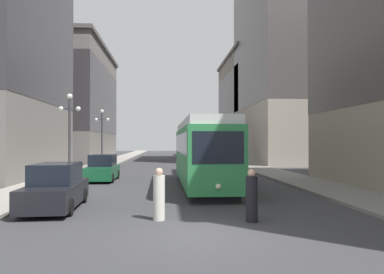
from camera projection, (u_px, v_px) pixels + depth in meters
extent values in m
plane|color=#38383A|center=(196.00, 236.00, 10.21)|extent=(200.00, 200.00, 0.00)
cube|color=gray|center=(113.00, 161.00, 49.53)|extent=(3.23, 120.00, 0.15)
cube|color=gray|center=(231.00, 161.00, 50.68)|extent=(3.23, 120.00, 0.15)
cube|color=black|center=(202.00, 184.00, 21.44)|extent=(2.34, 11.58, 0.35)
cube|color=#2D8447|center=(202.00, 155.00, 21.47)|extent=(2.74, 12.59, 3.10)
cube|color=black|center=(202.00, 143.00, 21.48)|extent=(2.76, 12.09, 1.08)
cube|color=silver|center=(202.00, 126.00, 21.49)|extent=(2.53, 12.34, 0.44)
cube|color=black|center=(218.00, 148.00, 15.24)|extent=(2.21, 0.10, 1.40)
sphere|color=#F2EACC|center=(218.00, 187.00, 15.14)|extent=(0.24, 0.24, 0.24)
cube|color=black|center=(217.00, 165.00, 38.46)|extent=(2.51, 11.56, 0.35)
cube|color=silver|center=(217.00, 149.00, 38.49)|extent=(2.92, 12.57, 3.10)
cube|color=black|center=(217.00, 144.00, 38.50)|extent=(2.94, 12.07, 1.30)
cube|color=black|center=(229.00, 147.00, 32.29)|extent=(2.31, 0.15, 1.71)
cylinder|color=black|center=(86.00, 178.00, 23.36)|extent=(0.18, 0.64, 0.64)
cylinder|color=black|center=(94.00, 174.00, 26.17)|extent=(0.18, 0.64, 0.64)
cylinder|color=black|center=(112.00, 178.00, 23.49)|extent=(0.18, 0.64, 0.64)
cylinder|color=black|center=(118.00, 174.00, 26.30)|extent=(0.18, 0.64, 0.64)
cube|color=#14512D|center=(103.00, 172.00, 24.83)|extent=(1.82, 4.55, 0.84)
cube|color=black|center=(103.00, 160.00, 24.96)|extent=(1.60, 2.51, 0.80)
cylinder|color=black|center=(20.00, 208.00, 12.77)|extent=(0.21, 0.65, 0.64)
cylinder|color=black|center=(44.00, 196.00, 15.66)|extent=(0.21, 0.65, 0.64)
cylinder|color=black|center=(70.00, 207.00, 12.98)|extent=(0.21, 0.65, 0.64)
cylinder|color=black|center=(84.00, 195.00, 15.86)|extent=(0.21, 0.65, 0.64)
cube|color=black|center=(56.00, 194.00, 14.32)|extent=(2.03, 4.77, 0.84)
cube|color=black|center=(57.00, 173.00, 14.45)|extent=(1.71, 2.65, 0.80)
cylinder|color=black|center=(252.00, 199.00, 12.03)|extent=(0.40, 0.40, 1.51)
sphere|color=tan|center=(252.00, 173.00, 12.04)|extent=(0.27, 0.27, 0.27)
cylinder|color=beige|center=(159.00, 198.00, 12.30)|extent=(0.40, 0.40, 1.53)
sphere|color=tan|center=(159.00, 172.00, 12.32)|extent=(0.27, 0.27, 0.27)
cylinder|color=#333338|center=(69.00, 140.00, 23.39)|extent=(0.16, 0.16, 5.35)
sphere|color=white|center=(70.00, 96.00, 23.43)|extent=(0.36, 0.36, 0.36)
sphere|color=white|center=(61.00, 109.00, 23.38)|extent=(0.31, 0.31, 0.31)
sphere|color=white|center=(78.00, 109.00, 23.46)|extent=(0.31, 0.31, 0.31)
cube|color=#333338|center=(70.00, 109.00, 23.42)|extent=(1.10, 0.06, 0.06)
cylinder|color=#333338|center=(102.00, 140.00, 35.14)|extent=(0.16, 0.16, 5.39)
sphere|color=white|center=(102.00, 111.00, 35.19)|extent=(0.36, 0.36, 0.36)
sphere|color=white|center=(96.00, 120.00, 35.13)|extent=(0.31, 0.31, 0.31)
sphere|color=white|center=(108.00, 120.00, 35.21)|extent=(0.31, 0.31, 0.31)
cube|color=#333338|center=(102.00, 120.00, 35.17)|extent=(1.10, 0.06, 0.06)
cube|color=slate|center=(62.00, 106.00, 52.46)|extent=(12.53, 22.09, 15.99)
cube|color=#383538|center=(62.00, 100.00, 52.47)|extent=(12.57, 22.13, 9.59)
cube|color=#5F5B56|center=(63.00, 50.00, 52.58)|extent=(13.13, 22.69, 0.50)
cube|color=#A89E8E|center=(304.00, 53.00, 47.80)|extent=(15.11, 18.93, 29.19)
cube|color=#544F4E|center=(303.00, 42.00, 47.82)|extent=(15.15, 18.97, 17.51)
cube|color=slate|center=(263.00, 109.00, 63.81)|extent=(12.99, 20.22, 17.13)
cube|color=#3D3838|center=(263.00, 104.00, 63.82)|extent=(13.03, 20.26, 10.28)
cube|color=#685F56|center=(263.00, 60.00, 63.94)|extent=(13.59, 20.82, 0.50)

